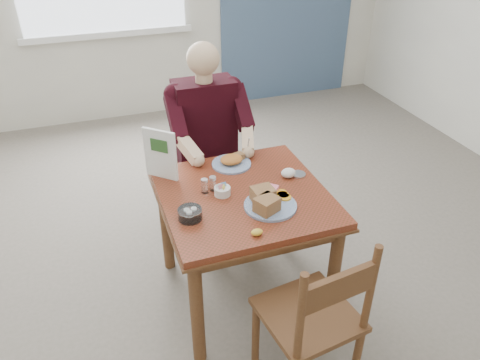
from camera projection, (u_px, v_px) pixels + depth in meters
name	position (u px, v px, depth m)	size (l,w,h in m)	color
floor	(243.00, 291.00, 2.98)	(6.00, 6.00, 0.00)	#635D50
lemon_wedge	(257.00, 232.00, 2.26)	(0.06, 0.04, 0.03)	gold
napkin	(288.00, 173.00, 2.71)	(0.09, 0.07, 0.06)	white
metal_dish	(298.00, 174.00, 2.74)	(0.09, 0.09, 0.01)	silver
table	(244.00, 209.00, 2.64)	(0.92, 0.92, 0.75)	maroon
chair_far	(206.00, 167.00, 3.37)	(0.42, 0.42, 0.95)	brown
chair_near	(314.00, 319.00, 2.17)	(0.47, 0.47, 0.95)	brown
diner	(208.00, 130.00, 3.12)	(0.53, 0.56, 1.39)	tan
near_plate	(268.00, 201.00, 2.45)	(0.35, 0.35, 0.09)	white
far_plate	(232.00, 161.00, 2.84)	(0.30, 0.30, 0.06)	white
caddy	(222.00, 191.00, 2.56)	(0.12, 0.12, 0.07)	white
shakers	(209.00, 185.00, 2.58)	(0.09, 0.05, 0.09)	white
creamer	(190.00, 214.00, 2.37)	(0.16, 0.16, 0.06)	white
menu	(160.00, 154.00, 2.65)	(0.16, 0.15, 0.30)	white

